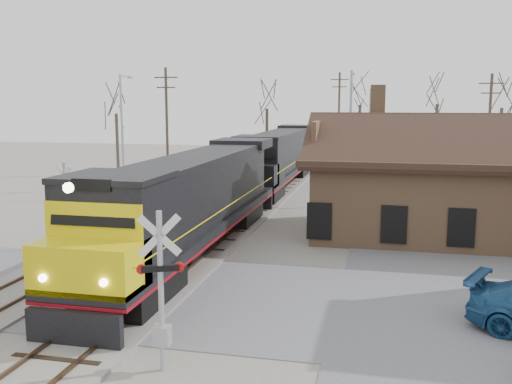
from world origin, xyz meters
TOP-DOWN VIEW (x-y plane):
  - ground at (0.00, 0.00)m, footprint 140.00×140.00m
  - road at (0.00, 0.00)m, footprint 60.00×9.00m
  - track_main at (0.00, 15.00)m, footprint 3.40×90.00m
  - track_siding at (-4.50, 15.00)m, footprint 3.40×90.00m
  - depot at (11.99, 12.00)m, footprint 15.20×9.31m
  - locomotive_lead at (0.00, 4.96)m, footprint 3.19×21.33m
  - locomotive_trailing at (0.00, 26.56)m, footprint 3.19×21.33m
  - crossbuck_near at (2.97, -5.72)m, footprint 1.15×0.56m
  - crossbuck_far at (-6.37, 5.26)m, footprint 1.13×0.51m
  - streetlight_a at (-10.35, 19.90)m, footprint 0.25×2.04m
  - streetlight_b at (6.15, 20.04)m, footprint 0.25×2.04m
  - streetlight_c at (6.92, 38.10)m, footprint 0.25×2.04m
  - utility_pole_a at (-9.07, 25.36)m, footprint 2.00×0.24m
  - utility_pole_b at (3.33, 45.57)m, footprint 2.00×0.24m
  - utility_pole_c at (16.90, 32.17)m, footprint 2.00×0.24m
  - tree_a at (-17.13, 32.56)m, footprint 3.91×3.91m
  - tree_b at (-3.54, 39.22)m, footprint 4.19×4.19m
  - tree_c at (5.48, 49.05)m, footprint 4.43×4.43m
  - tree_d at (13.47, 41.82)m, footprint 4.51×4.51m
  - tree_e at (19.36, 40.57)m, footprint 4.28×4.28m

SIDE VIEW (x-z plane):
  - ground at x=0.00m, z-range 0.00..0.00m
  - road at x=0.00m, z-range 0.00..0.03m
  - track_main at x=0.00m, z-range -0.05..0.19m
  - track_siding at x=-4.50m, z-range -0.05..0.19m
  - crossbuck_far at x=-6.37m, z-range -0.13..4.01m
  - crossbuck_near at x=2.97m, z-range -0.14..4.12m
  - depot at x=11.99m, z-range -1.54..6.36m
  - locomotive_trailing at x=0.00m, z-range 0.25..4.73m
  - locomotive_lead at x=0.00m, z-range 0.12..4.86m
  - streetlight_c at x=6.92m, z-range 0.53..8.76m
  - utility_pole_c at x=16.90m, z-range 0.22..9.52m
  - streetlight_a at x=-10.35m, z-range 0.54..9.51m
  - streetlight_b at x=6.15m, z-range 0.54..9.59m
  - utility_pole_a at x=-9.07m, z-range 0.22..9.96m
  - utility_pole_b at x=3.33m, z-range 0.23..10.45m
  - tree_a at x=-17.13m, z-range 2.02..11.59m
  - tree_b at x=-3.54m, z-range 2.17..12.43m
  - tree_e at x=19.36m, z-range 2.22..12.71m
  - tree_c at x=5.48m, z-range 2.30..13.16m
  - tree_d at x=13.47m, z-range 2.35..13.40m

